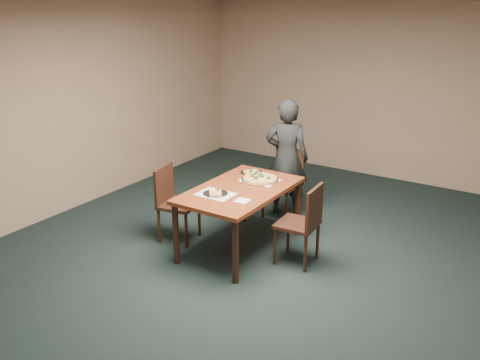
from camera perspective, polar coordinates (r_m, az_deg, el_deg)
The scene contains 13 objects.
ground at distance 5.76m, azimuth -0.05°, elevation -10.28°, with size 8.00×8.00×0.00m, color black.
room_shell at distance 5.12m, azimuth -0.06°, elevation 6.87°, with size 8.00×8.00×8.00m.
dining_table at distance 6.09m, azimuth -0.00°, elevation -1.70°, with size 0.90×1.50×0.75m.
chair_far at distance 7.10m, azimuth 4.84°, elevation 0.15°, with size 0.44×0.44×0.91m.
chair_left at distance 6.44m, azimuth -7.19°, elevation -2.00°, with size 0.50×0.50×0.91m.
chair_right at distance 5.85m, azimuth 6.84°, elevation -4.28°, with size 0.45×0.45×0.91m.
diner at distance 7.05m, azimuth 5.01°, elevation 2.34°, with size 0.58×0.38×1.58m, color black.
placemat_main at distance 6.31m, azimuth 2.14°, elevation -0.03°, with size 0.42×0.32×0.00m, color white.
placemat_near at distance 5.89m, azimuth -2.63°, elevation -1.52°, with size 0.40×0.30×0.00m, color white.
pizza_pan at distance 6.31m, azimuth 2.13°, elevation 0.17°, with size 0.44×0.44×0.07m.
slice_plate_near at distance 5.88m, azimuth -2.62°, elevation -1.40°, with size 0.28×0.28×0.06m.
slice_plate_far at distance 6.56m, azimuth 1.21°, elevation 0.84°, with size 0.28×0.28×0.06m.
napkin at distance 5.69m, azimuth 0.23°, elevation -2.22°, with size 0.14×0.14×0.01m, color white.
Camera 1 is at (2.72, -4.19, 2.86)m, focal length 40.00 mm.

